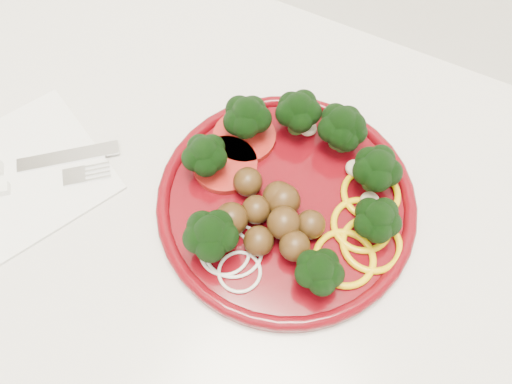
% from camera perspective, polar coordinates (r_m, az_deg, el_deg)
% --- Properties ---
extents(counter, '(2.40, 0.60, 0.90)m').
position_cam_1_polar(counter, '(0.94, 9.25, -18.91)').
color(counter, silver).
rests_on(counter, ground).
extents(plate, '(0.27, 0.27, 0.06)m').
position_cam_1_polar(plate, '(0.51, 4.05, 0.07)').
color(plate, '#52050B').
rests_on(plate, counter).
extents(napkin, '(0.22, 0.22, 0.00)m').
position_cam_1_polar(napkin, '(0.60, -25.30, 1.78)').
color(napkin, white).
rests_on(napkin, counter).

